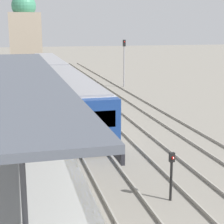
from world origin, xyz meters
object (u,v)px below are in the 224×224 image
train_near (58,80)px  signal_mast_far (124,58)px  signal_post_near (171,171)px  person_on_platform (41,121)px

train_near → signal_mast_far: size_ratio=6.51×
train_near → signal_post_near: 22.15m
person_on_platform → signal_mast_far: signal_mast_far is taller
train_near → person_on_platform: bearing=-99.2°
signal_post_near → signal_mast_far: size_ratio=0.37×
signal_post_near → signal_mast_far: 27.64m
person_on_platform → signal_mast_far: 23.77m
person_on_platform → train_near: bearing=80.8°
train_near → signal_mast_far: bearing=32.0°
person_on_platform → signal_post_near: size_ratio=0.87×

